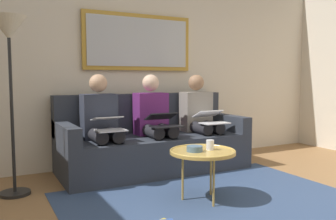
{
  "coord_description": "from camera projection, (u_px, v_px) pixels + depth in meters",
  "views": [
    {
      "loc": [
        1.77,
        1.7,
        1.09
      ],
      "look_at": [
        0.0,
        -1.7,
        0.75
      ],
      "focal_mm": 37.83,
      "sensor_mm": 36.0,
      "label": 1
    }
  ],
  "objects": [
    {
      "name": "wall_rear",
      "position": [
        136.0,
        62.0,
        4.59
      ],
      "size": [
        6.0,
        0.12,
        2.6
      ],
      "primitive_type": "cube",
      "color": "beige",
      "rests_on": "ground_plane"
    },
    {
      "name": "area_rug",
      "position": [
        212.0,
        200.0,
        3.16
      ],
      "size": [
        2.6,
        1.8,
        0.01
      ],
      "primitive_type": "cube",
      "color": "#33476B",
      "rests_on": "ground_plane"
    },
    {
      "name": "couch",
      "position": [
        152.0,
        143.0,
        4.26
      ],
      "size": [
        2.2,
        0.9,
        0.9
      ],
      "color": "#2D333D",
      "rests_on": "ground_plane"
    },
    {
      "name": "framed_mirror",
      "position": [
        139.0,
        42.0,
        4.49
      ],
      "size": [
        1.45,
        0.05,
        0.71
      ],
      "color": "#B7892D"
    },
    {
      "name": "coffee_table",
      "position": [
        203.0,
        152.0,
        3.14
      ],
      "size": [
        0.59,
        0.59,
        0.46
      ],
      "color": "tan",
      "rests_on": "ground_plane"
    },
    {
      "name": "cup",
      "position": [
        210.0,
        145.0,
        3.17
      ],
      "size": [
        0.07,
        0.07,
        0.09
      ],
      "primitive_type": "cylinder",
      "color": "silver",
      "rests_on": "coffee_table"
    },
    {
      "name": "bowl",
      "position": [
        195.0,
        149.0,
        3.1
      ],
      "size": [
        0.14,
        0.14,
        0.05
      ],
      "primitive_type": "cylinder",
      "color": "slate",
      "rests_on": "coffee_table"
    },
    {
      "name": "person_left",
      "position": [
        200.0,
        117.0,
        4.46
      ],
      "size": [
        0.38,
        0.58,
        1.14
      ],
      "color": "gray",
      "rests_on": "couch"
    },
    {
      "name": "laptop_white",
      "position": [
        211.0,
        118.0,
        4.25
      ],
      "size": [
        0.33,
        0.34,
        0.15
      ],
      "color": "white"
    },
    {
      "name": "person_middle",
      "position": [
        154.0,
        120.0,
        4.17
      ],
      "size": [
        0.38,
        0.58,
        1.14
      ],
      "color": "#66236B",
      "rests_on": "couch"
    },
    {
      "name": "laptop_black",
      "position": [
        164.0,
        121.0,
        3.96
      ],
      "size": [
        0.34,
        0.34,
        0.15
      ],
      "color": "black"
    },
    {
      "name": "person_right",
      "position": [
        102.0,
        123.0,
        3.87
      ],
      "size": [
        0.38,
        0.58,
        1.14
      ],
      "color": "#2D3342",
      "rests_on": "couch"
    },
    {
      "name": "laptop_silver",
      "position": [
        109.0,
        124.0,
        3.65
      ],
      "size": [
        0.3,
        0.34,
        0.14
      ],
      "color": "silver"
    },
    {
      "name": "standing_lamp",
      "position": [
        9.0,
        48.0,
        3.21
      ],
      "size": [
        0.32,
        0.32,
        1.66
      ],
      "color": "black",
      "rests_on": "ground_plane"
    }
  ]
}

